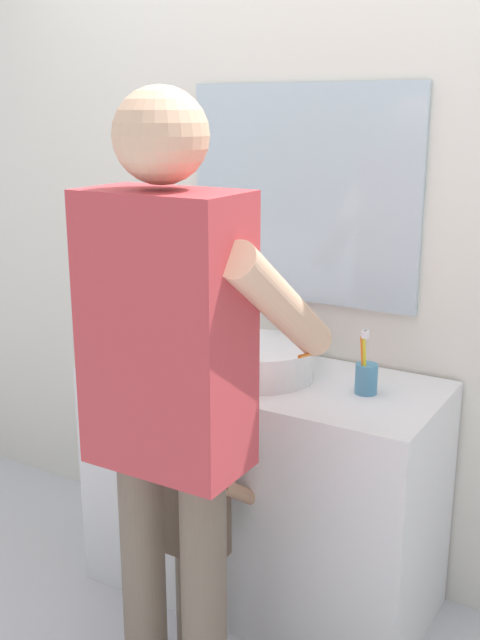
# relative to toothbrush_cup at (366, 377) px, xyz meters

# --- Properties ---
(ground_plane) EXTENTS (14.00, 14.00, 0.00)m
(ground_plane) POSITION_rel_toothbrush_cup_xyz_m (-0.36, -0.31, -0.88)
(ground_plane) COLOR silver
(back_wall) EXTENTS (4.40, 0.10, 2.70)m
(back_wall) POSITION_rel_toothbrush_cup_xyz_m (-0.36, 0.31, 0.47)
(back_wall) COLOR silver
(back_wall) RESTS_ON ground
(vanity_cabinet) EXTENTS (1.19, 0.54, 0.82)m
(vanity_cabinet) POSITION_rel_toothbrush_cup_xyz_m (-0.36, -0.01, -0.47)
(vanity_cabinet) COLOR white
(vanity_cabinet) RESTS_ON ground
(sink_basin) EXTENTS (0.36, 0.36, 0.11)m
(sink_basin) POSITION_rel_toothbrush_cup_xyz_m (-0.36, -0.03, 0.00)
(sink_basin) COLOR white
(sink_basin) RESTS_ON vanity_cabinet
(faucet) EXTENTS (0.18, 0.14, 0.18)m
(faucet) POSITION_rel_toothbrush_cup_xyz_m (-0.36, 0.18, 0.03)
(faucet) COLOR #B7BABF
(faucet) RESTS_ON vanity_cabinet
(toothbrush_cup) EXTENTS (0.07, 0.07, 0.21)m
(toothbrush_cup) POSITION_rel_toothbrush_cup_xyz_m (0.00, 0.00, 0.00)
(toothbrush_cup) COLOR #4C8EB2
(toothbrush_cup) RESTS_ON vanity_cabinet
(soap_bottle) EXTENTS (0.06, 0.06, 0.16)m
(soap_bottle) POSITION_rel_toothbrush_cup_xyz_m (-0.73, -0.04, 0.01)
(soap_bottle) COLOR #66B2D1
(soap_bottle) RESTS_ON vanity_cabinet
(child_toddler) EXTENTS (0.25, 0.25, 0.81)m
(child_toddler) POSITION_rel_toothbrush_cup_xyz_m (-0.36, -0.42, -0.39)
(child_toddler) COLOR #6B5B4C
(child_toddler) RESTS_ON ground
(adult_parent) EXTENTS (0.54, 0.56, 1.73)m
(adult_parent) POSITION_rel_toothbrush_cup_xyz_m (-0.27, -0.65, 0.16)
(adult_parent) COLOR #6B5B4C
(adult_parent) RESTS_ON ground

